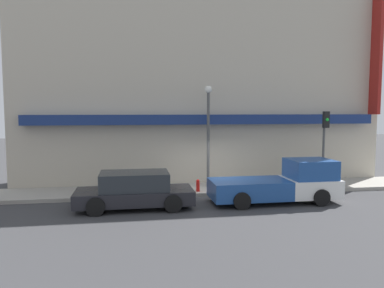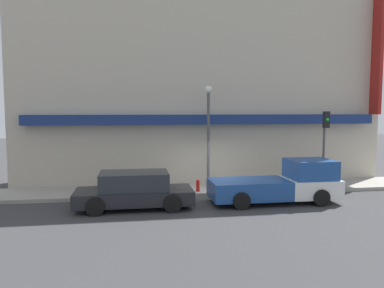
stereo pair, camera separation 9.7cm
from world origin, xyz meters
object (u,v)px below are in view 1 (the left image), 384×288
Objects in this scene: pickup_truck at (283,184)px; traffic_light at (325,135)px; parked_car at (135,191)px; street_lamp at (208,123)px; fire_hydrant at (198,185)px.

traffic_light is (2.94, 1.85, 1.96)m from pickup_truck.
street_lamp reaches higher than parked_car.
pickup_truck is 3.98m from traffic_light.
traffic_light is at bearing -10.48° from street_lamp.
street_lamp is (0.70, 0.99, 2.89)m from fire_hydrant.
pickup_truck is 9.65× the size of fire_hydrant.
fire_hydrant is 3.14m from street_lamp.
parked_car is at bearing -147.40° from fire_hydrant.
parked_car is (-6.38, -0.00, -0.08)m from pickup_truck.
street_lamp is (3.67, 2.90, 2.63)m from parked_car.
parked_car is at bearing 177.97° from pickup_truck.
pickup_truck is 6.38m from parked_car.
street_lamp reaches higher than pickup_truck.
fire_hydrant is 6.74m from traffic_light.
parked_car is at bearing -141.74° from street_lamp.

